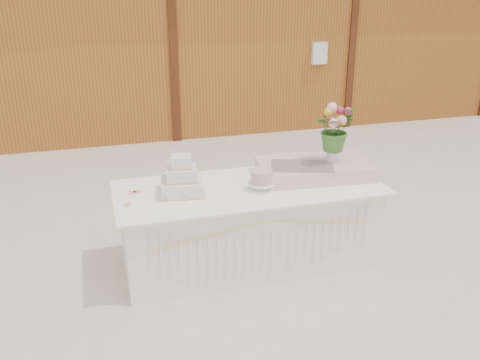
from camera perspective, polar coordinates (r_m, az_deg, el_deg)
ground at (r=5.13m, az=0.93°, el=-8.69°), size 80.00×80.00×0.00m
barn at (r=10.35m, az=-9.11°, el=16.31°), size 12.60×4.60×3.30m
cake_table at (r=4.95m, az=0.97°, el=-4.84°), size 2.40×1.00×0.77m
wedding_cake at (r=4.66m, az=-6.22°, el=-0.01°), size 0.42×0.42×0.34m
pink_cake_stand at (r=4.70m, az=2.32°, el=0.10°), size 0.25×0.25×0.18m
satin_runner at (r=5.08m, az=8.00°, el=1.18°), size 1.08×0.69×0.13m
flower_vase at (r=5.08m, az=9.90°, el=2.82°), size 0.12×0.12×0.16m
bouquet at (r=5.00m, az=10.11°, el=5.97°), size 0.49×0.46×0.42m
loose_flowers at (r=4.66m, az=-11.47°, el=-1.73°), size 0.25×0.39×0.02m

